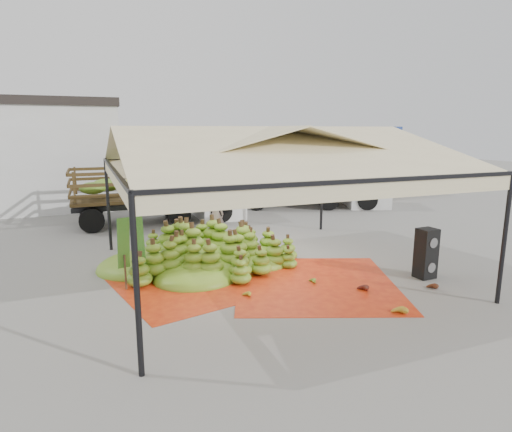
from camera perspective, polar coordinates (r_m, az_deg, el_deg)
name	(u,v)px	position (r m, az deg, el deg)	size (l,w,h in m)	color
ground	(269,271)	(12.16, 1.76, -7.40)	(90.00, 90.00, 0.00)	slate
canopy_tent	(270,154)	(11.52, 1.86, 8.33)	(8.10, 8.10, 4.00)	black
building_tan	(332,159)	(27.77, 10.12, 7.45)	(6.30, 5.30, 4.10)	tan
tarp_left	(196,283)	(11.37, -7.98, -8.85)	(3.79, 3.61, 0.01)	#D24313
tarp_right	(315,283)	(11.40, 7.87, -8.79)	(4.05, 4.26, 0.01)	#DB4314
banana_heap	(201,244)	(12.63, -7.29, -3.76)	(5.91, 4.85, 1.27)	#58801A
hand_yellow_a	(399,310)	(9.89, 18.51, -11.85)	(0.50, 0.41, 0.23)	gold
hand_yellow_b	(245,294)	(10.34, -1.46, -10.36)	(0.37, 0.31, 0.17)	#AE8A22
hand_red_a	(361,287)	(10.98, 13.85, -9.23)	(0.48, 0.39, 0.22)	#551613
hand_red_b	(431,286)	(11.67, 22.34, -8.61)	(0.43, 0.35, 0.20)	#5F3015
hand_green	(310,280)	(11.33, 7.23, -8.45)	(0.39, 0.32, 0.18)	#3F6F17
hanging_bunches	(250,185)	(10.38, -0.75, 4.22)	(1.74, 0.24, 0.20)	#587E1A
speaker_stack	(426,253)	(12.34, 21.73, -4.65)	(0.52, 0.46, 1.36)	black
banana_leaves	(133,286)	(11.53, -16.12, -8.93)	(0.96, 1.36, 3.70)	#21731E
vendor	(216,215)	(15.91, -5.41, 0.17)	(0.60, 0.40, 1.65)	gray
truck_left	(167,187)	(18.81, -11.83, 3.81)	(7.12, 2.54, 2.44)	#453317
truck_right	(319,176)	(22.36, 8.46, 5.33)	(7.92, 5.03, 2.58)	#4E301A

